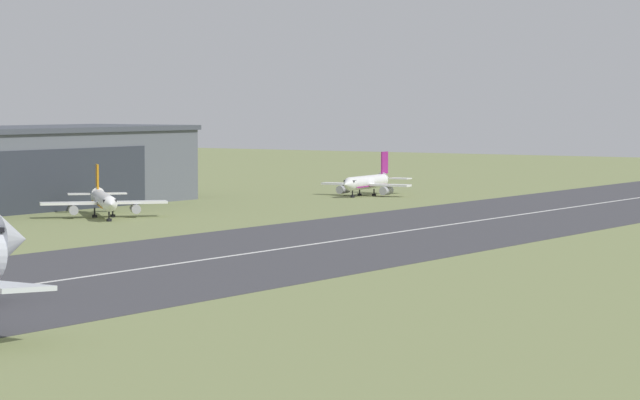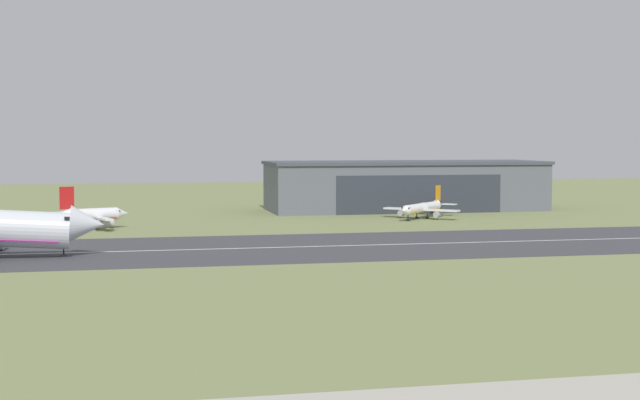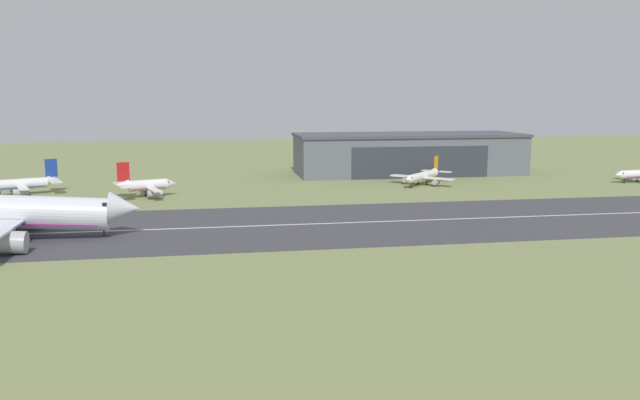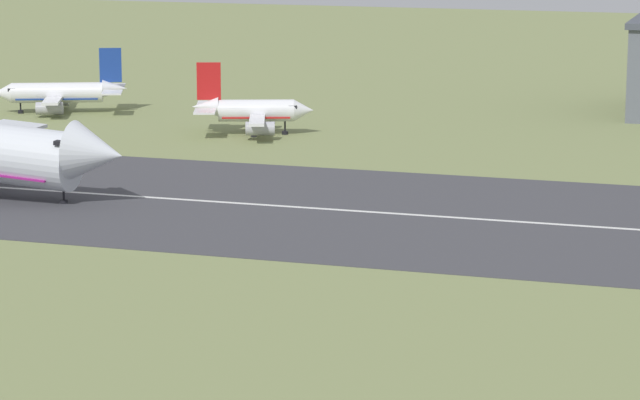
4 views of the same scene
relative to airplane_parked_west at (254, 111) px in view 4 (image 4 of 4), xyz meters
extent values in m
cube|color=#3D3D42|center=(47.23, -43.70, -3.14)|extent=(414.05, 45.17, 0.06)
cube|color=silver|center=(47.23, -43.70, -3.11)|extent=(372.65, 0.70, 0.01)
cone|color=silver|center=(0.76, -49.29, 2.49)|extent=(6.13, 6.38, 6.66)
cube|color=black|center=(-2.36, -49.33, 3.75)|extent=(1.18, 5.38, 0.51)
cylinder|color=black|center=(-3.28, -49.34, -1.92)|extent=(0.24, 0.24, 2.50)
cylinder|color=black|center=(-3.28, -49.34, -2.95)|extent=(0.84, 0.84, 0.44)
cylinder|color=white|center=(0.33, 0.11, 0.12)|extent=(10.60, 6.13, 2.97)
cone|color=white|center=(6.40, 2.21, 0.12)|extent=(3.50, 3.68, 2.97)
cone|color=white|center=(-6.17, -2.13, 0.65)|extent=(4.24, 3.69, 2.67)
cube|color=black|center=(5.01, 1.73, 0.71)|extent=(1.86, 2.74, 0.44)
cube|color=red|center=(0.33, 0.11, -0.70)|extent=(9.58, 5.66, 0.20)
cube|color=white|center=(2.35, -5.12, -0.40)|extent=(4.58, 8.44, 0.40)
cylinder|color=#A8A8B2|center=(2.51, -4.37, -1.57)|extent=(4.25, 3.00, 1.84)
cube|color=white|center=(-1.31, 5.48, -0.40)|extent=(4.58, 8.44, 0.40)
cylinder|color=#A8A8B2|center=(-0.72, 4.99, -1.57)|extent=(4.25, 3.00, 1.84)
cube|color=red|center=(-5.66, -1.96, 4.13)|extent=(3.14, 1.32, 5.05)
cube|color=white|center=(-4.81, -5.64, 0.57)|extent=(4.16, 5.22, 0.24)
cube|color=white|center=(-7.27, 1.46, 0.57)|extent=(4.16, 5.22, 0.24)
cylinder|color=black|center=(4.01, 1.39, -2.27)|extent=(0.24, 0.24, 1.81)
cylinder|color=black|center=(4.01, 1.39, -2.95)|extent=(0.84, 0.84, 0.44)
cylinder|color=black|center=(0.63, -1.67, -2.27)|extent=(0.24, 0.24, 1.81)
cylinder|color=black|center=(0.63, -1.67, -2.95)|extent=(0.84, 0.84, 0.44)
cylinder|color=black|center=(-0.54, 1.70, -2.27)|extent=(0.24, 0.24, 1.81)
cylinder|color=black|center=(-0.54, 1.70, -2.95)|extent=(0.84, 0.84, 0.44)
cylinder|color=white|center=(-34.70, 10.11, -0.13)|extent=(13.52, 7.72, 2.99)
cone|color=white|center=(-42.16, 7.14, -0.13)|extent=(3.60, 3.77, 2.99)
cone|color=white|center=(-26.83, 13.24, 0.41)|extent=(4.32, 3.82, 2.69)
cube|color=black|center=(-40.79, 7.68, 0.47)|extent=(1.96, 2.77, 0.44)
cube|color=navy|center=(-34.70, 10.11, -0.95)|extent=(12.23, 7.09, 0.20)
cube|color=white|center=(-36.82, 14.71, -0.66)|extent=(4.83, 7.50, 0.40)
cylinder|color=#A8A8B2|center=(-37.05, 14.01, -1.83)|extent=(4.29, 3.16, 1.85)
cube|color=white|center=(-33.08, 5.31, -0.66)|extent=(4.83, 7.50, 0.40)
cylinder|color=#A8A8B2|center=(-33.73, 5.66, -1.83)|extent=(4.29, 3.16, 1.85)
cube|color=navy|center=(-27.33, 13.04, 3.90)|extent=(3.12, 1.46, 5.08)
cube|color=white|center=(-28.36, 16.70, 0.32)|extent=(4.33, 5.30, 0.24)
cube|color=white|center=(-25.56, 9.68, 0.32)|extent=(4.33, 5.30, 0.24)
cylinder|color=black|center=(-39.80, 8.08, -2.40)|extent=(0.24, 0.24, 1.54)
cylinder|color=black|center=(-39.80, 8.08, -2.95)|extent=(0.84, 0.84, 0.44)
cylinder|color=black|center=(-35.15, 11.86, -2.40)|extent=(0.24, 0.24, 1.54)
cylinder|color=black|center=(-35.15, 11.86, -2.95)|extent=(0.84, 0.84, 0.44)
cylinder|color=black|center=(-33.82, 8.53, -2.40)|extent=(0.24, 0.24, 1.54)
cylinder|color=black|center=(-33.82, 8.53, -2.95)|extent=(0.84, 0.84, 0.44)
camera|label=1|loc=(-102.08, -153.08, 15.67)|focal=85.00mm
camera|label=2|loc=(7.74, -207.79, 16.88)|focal=50.00mm
camera|label=3|loc=(18.00, -172.94, 23.82)|focal=35.00mm
camera|label=4|loc=(70.18, -190.29, 29.51)|focal=85.00mm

